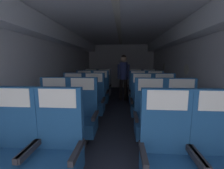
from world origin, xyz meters
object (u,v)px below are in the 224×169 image
object	(u,v)px
seat_a_left_aisle	(57,152)
seat_b_left_aisle	(82,117)
seat_e_left_window	(91,87)
seat_e_left_aisle	(104,87)
seat_c_right_aisle	(164,103)
seat_e_right_window	(135,88)
seat_b_left_window	(54,116)
seat_d_right_aisle	(155,94)
seat_b_right_aisle	(181,120)
seat_c_left_window	(73,101)
seat_b_right_window	(150,119)
seat_a_left_window	(11,150)
seat_a_right_aisle	(219,159)
seat_e_right_aisle	(149,88)
seat_c_left_aisle	(94,101)
flight_attendant	(123,73)
seat_d_right_window	(138,93)
seat_d_left_window	(84,92)
seat_c_right_window	(142,103)
seat_d_left_aisle	(100,93)
seat_a_right_window	(166,157)

from	to	relation	value
seat_a_left_aisle	seat_b_left_aisle	size ratio (longest dim) A/B	1.00
seat_e_left_window	seat_e_left_aisle	distance (m)	0.49
seat_c_right_aisle	seat_e_right_window	distance (m)	2.02
seat_b_left_window	seat_e_left_window	world-z (taller)	same
seat_d_right_aisle	seat_b_left_window	bearing A→B (deg)	-137.11
seat_b_right_aisle	seat_c_left_window	size ratio (longest dim) A/B	1.00
seat_b_right_window	seat_a_left_window	bearing A→B (deg)	-148.45
seat_a_left_aisle	seat_a_left_window	bearing A→B (deg)	-179.28
seat_a_right_aisle	seat_e_right_aisle	world-z (taller)	same
seat_c_left_aisle	seat_b_right_window	bearing A→B (deg)	-41.20
seat_b_left_window	seat_d_right_aisle	world-z (taller)	same
seat_a_right_aisle	seat_b_right_aisle	size ratio (longest dim) A/B	1.00
seat_e_left_aisle	seat_e_right_window	size ratio (longest dim) A/B	1.00
seat_b_left_window	flight_attendant	size ratio (longest dim) A/B	0.70
seat_b_right_aisle	seat_d_right_window	xyz separation A→B (m)	(-0.50, 1.97, 0.00)
seat_d_left_window	seat_e_left_aisle	distance (m)	1.10
seat_c_left_window	seat_c_right_aisle	bearing A→B (deg)	-0.10
seat_e_right_window	flight_attendant	world-z (taller)	flight_attendant
seat_d_left_window	seat_d_right_window	world-z (taller)	same
seat_b_right_aisle	seat_c_right_window	bearing A→B (deg)	117.78
seat_c_right_aisle	seat_a_left_aisle	bearing A→B (deg)	-129.45
seat_a_left_window	seat_e_left_aisle	size ratio (longest dim) A/B	1.00
seat_b_left_window	seat_e_right_aisle	bearing A→B (deg)	54.28
seat_b_left_window	seat_c_right_window	size ratio (longest dim) A/B	1.00
seat_a_left_aisle	seat_a_right_aisle	xyz separation A→B (m)	(1.61, 0.01, 0.00)
seat_c_right_aisle	seat_a_right_aisle	bearing A→B (deg)	-90.07
seat_b_left_aisle	seat_b_right_aisle	size ratio (longest dim) A/B	1.00
seat_d_left_aisle	seat_a_left_window	bearing A→B (deg)	-99.57
seat_c_left_aisle	seat_d_right_window	distance (m)	1.48
seat_c_left_window	flight_attendant	bearing A→B (deg)	58.48
seat_d_left_window	seat_d_left_aisle	world-z (taller)	same
seat_d_left_window	seat_c_left_aisle	bearing A→B (deg)	-63.34
seat_a_right_window	flight_attendant	distance (m)	3.96
seat_b_left_window	seat_e_right_window	distance (m)	3.36
seat_d_right_aisle	seat_e_right_aisle	xyz separation A→B (m)	(-0.00, 0.97, 0.00)
seat_d_left_aisle	seat_b_left_aisle	bearing A→B (deg)	-90.23
seat_c_left_window	seat_c_right_window	xyz separation A→B (m)	(1.61, -0.02, 0.00)
seat_a_right_window	seat_e_left_aisle	bearing A→B (deg)	105.95
seat_a_left_aisle	seat_e_left_aisle	size ratio (longest dim) A/B	1.00
seat_e_left_window	seat_e_left_aisle	xyz separation A→B (m)	(0.49, 0.01, 0.00)
seat_a_left_aisle	seat_d_right_window	size ratio (longest dim) A/B	1.00
seat_b_right_window	seat_e_right_window	size ratio (longest dim) A/B	1.00
seat_a_left_window	seat_c_right_window	xyz separation A→B (m)	(1.61, 1.95, 0.00)
seat_b_left_aisle	seat_b_right_window	xyz separation A→B (m)	(1.13, 0.00, 0.00)
seat_c_left_window	seat_e_left_window	world-z (taller)	same
seat_d_left_window	seat_e_right_aisle	distance (m)	2.31
seat_b_left_window	seat_d_right_aisle	distance (m)	2.88
seat_a_right_aisle	seat_b_left_aisle	distance (m)	1.89
seat_c_left_window	seat_e_right_window	xyz separation A→B (m)	(1.62, 1.95, 0.00)
seat_a_right_aisle	seat_e_left_window	world-z (taller)	same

